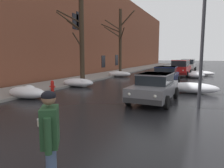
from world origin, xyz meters
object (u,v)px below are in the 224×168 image
(sedan_grey_approaching_near_lane, at_px, (155,87))
(street_lamp_post, at_px, (203,36))
(bare_tree_second_along_sidewalk, at_px, (81,41))
(fire_hydrant, at_px, (52,86))
(suv_red_parked_kerbside_mid, at_px, (181,67))
(sedan_darkblue_parked_kerbside_close, at_px, (166,75))
(suv_white_parked_far_down_block, at_px, (188,65))
(bare_tree_mid_block, at_px, (120,41))
(pedestrian_with_coffee, at_px, (50,135))

(sedan_grey_approaching_near_lane, height_order, street_lamp_post, street_lamp_post)
(bare_tree_second_along_sidewalk, height_order, fire_hydrant, bare_tree_second_along_sidewalk)
(suv_red_parked_kerbside_mid, bearing_deg, bare_tree_second_along_sidewalk, -121.51)
(sedan_darkblue_parked_kerbside_close, bearing_deg, suv_white_parked_far_down_block, 87.85)
(suv_white_parked_far_down_block, xyz_separation_m, street_lamp_post, (2.18, -21.87, 2.16))
(bare_tree_mid_block, height_order, suv_red_parked_kerbside_mid, bare_tree_mid_block)
(sedan_darkblue_parked_kerbside_close, bearing_deg, suv_red_parked_kerbside_mid, 87.32)
(bare_tree_second_along_sidewalk, relative_size, street_lamp_post, 1.16)
(sedan_grey_approaching_near_lane, distance_m, suv_white_parked_far_down_block, 21.31)
(sedan_darkblue_parked_kerbside_close, xyz_separation_m, fire_hydrant, (-6.11, -6.38, -0.40))
(suv_white_parked_far_down_block, bearing_deg, bare_tree_second_along_sidewalk, -110.34)
(pedestrian_with_coffee, distance_m, fire_hydrant, 10.63)
(bare_tree_second_along_sidewalk, bearing_deg, sedan_darkblue_parked_kerbside_close, 26.92)
(bare_tree_mid_block, distance_m, sedan_grey_approaching_near_lane, 13.63)
(suv_white_parked_far_down_block, distance_m, street_lamp_post, 22.08)
(sedan_darkblue_parked_kerbside_close, xyz_separation_m, pedestrian_with_coffee, (0.71, -14.51, 0.28))
(suv_red_parked_kerbside_mid, xyz_separation_m, fire_hydrant, (-6.45, -13.68, -0.63))
(bare_tree_second_along_sidewalk, distance_m, suv_white_parked_far_down_block, 19.00)
(sedan_grey_approaching_near_lane, relative_size, fire_hydrant, 5.93)
(sedan_grey_approaching_near_lane, xyz_separation_m, street_lamp_post, (2.10, -0.56, 2.39))
(sedan_grey_approaching_near_lane, height_order, fire_hydrant, sedan_grey_approaching_near_lane)
(sedan_darkblue_parked_kerbside_close, distance_m, pedestrian_with_coffee, 14.53)
(pedestrian_with_coffee, bearing_deg, sedan_grey_approaching_near_lane, 90.60)
(bare_tree_mid_block, bearing_deg, pedestrian_with_coffee, -70.98)
(suv_red_parked_kerbside_mid, distance_m, fire_hydrant, 15.14)
(suv_red_parked_kerbside_mid, bearing_deg, fire_hydrant, -115.26)
(sedan_darkblue_parked_kerbside_close, height_order, suv_red_parked_kerbside_mid, suv_red_parked_kerbside_mid)
(suv_white_parked_far_down_block, bearing_deg, street_lamp_post, -84.31)
(bare_tree_mid_block, distance_m, suv_red_parked_kerbside_mid, 7.38)
(bare_tree_mid_block, height_order, pedestrian_with_coffee, bare_tree_mid_block)
(sedan_grey_approaching_near_lane, bearing_deg, pedestrian_with_coffee, -89.40)
(suv_white_parked_far_down_block, height_order, pedestrian_with_coffee, suv_white_parked_far_down_block)
(street_lamp_post, bearing_deg, bare_tree_mid_block, 125.75)
(sedan_grey_approaching_near_lane, xyz_separation_m, fire_hydrant, (-6.74, 0.31, -0.40))
(suv_white_parked_far_down_block, bearing_deg, suv_red_parked_kerbside_mid, -91.61)
(bare_tree_mid_block, bearing_deg, sedan_grey_approaching_near_lane, -60.22)
(bare_tree_mid_block, relative_size, pedestrian_with_coffee, 4.15)
(bare_tree_mid_block, distance_m, street_lamp_post, 14.88)
(bare_tree_mid_block, bearing_deg, bare_tree_second_along_sidewalk, -90.36)
(bare_tree_mid_block, distance_m, pedestrian_with_coffee, 20.64)
(sedan_grey_approaching_near_lane, distance_m, sedan_darkblue_parked_kerbside_close, 6.71)
(bare_tree_second_along_sidewalk, xyz_separation_m, pedestrian_with_coffee, (6.71, -11.46, -2.36))
(sedan_darkblue_parked_kerbside_close, relative_size, fire_hydrant, 5.82)
(sedan_grey_approaching_near_lane, height_order, suv_red_parked_kerbside_mid, suv_red_parked_kerbside_mid)
(bare_tree_mid_block, relative_size, suv_white_parked_far_down_block, 1.69)
(bare_tree_second_along_sidewalk, bearing_deg, suv_red_parked_kerbside_mid, 58.49)
(sedan_grey_approaching_near_lane, xyz_separation_m, pedestrian_with_coffee, (0.08, -7.82, 0.28))
(suv_red_parked_kerbside_mid, relative_size, fire_hydrant, 6.38)
(street_lamp_post, bearing_deg, suv_red_parked_kerbside_mid, 99.31)
(sedan_grey_approaching_near_lane, distance_m, pedestrian_with_coffee, 7.83)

